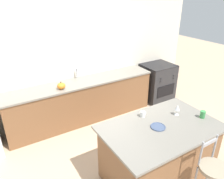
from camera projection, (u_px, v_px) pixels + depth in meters
ground_plane at (91, 126)px, 4.61m from camera, size 18.00×18.00×0.00m
wall_back at (74, 57)px, 4.55m from camera, size 6.00×0.07×2.70m
back_counter at (82, 101)px, 4.70m from camera, size 3.20×0.64×0.91m
sink_faucet at (77, 72)px, 4.59m from camera, size 0.02×0.13×0.22m
kitchen_island at (158, 152)px, 3.23m from camera, size 1.66×1.05×0.91m
oven_range at (157, 82)px, 5.62m from camera, size 0.76×0.69×0.92m
bar_stool_near at (212, 176)px, 2.64m from camera, size 0.35×0.35×1.09m
dinner_plate at (158, 127)px, 3.02m from camera, size 0.21×0.21×0.02m
wine_glass at (178, 108)px, 3.27m from camera, size 0.07×0.07×0.17m
coffee_mug at (143, 114)px, 3.26m from camera, size 0.11×0.08×0.09m
tumbler_cup at (203, 114)px, 3.23m from camera, size 0.08×0.08×0.11m
pumpkin_decoration at (61, 86)px, 4.14m from camera, size 0.16×0.16×0.15m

